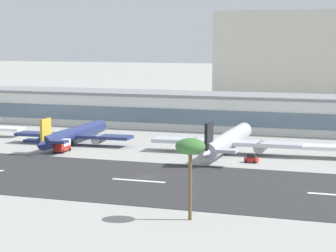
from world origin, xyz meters
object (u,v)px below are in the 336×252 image
Objects in this scene: airliner_gold_tail_gate_1 at (72,135)px; airliner_black_tail_gate_2 at (226,142)px; terminal_building at (204,111)px; service_box_truck_1 at (62,145)px; service_baggage_tug_0 at (251,158)px; palm_tree_3 at (190,149)px.

airliner_black_tail_gate_2 is (45.08, -0.64, 0.36)m from airliner_gold_tail_gate_1.
service_box_truck_1 is (-20.47, -61.56, -4.10)m from terminal_building.
service_box_truck_1 is (3.25, -11.91, -1.18)m from airliner_gold_tail_gate_1.
terminal_building is 68.11m from service_baggage_tug_0.
palm_tree_3 is at bearing -143.07° from airliner_gold_tail_gate_1.
service_baggage_tug_0 is at bearing -140.88° from airliner_black_tail_gate_2.
terminal_building is 65.00m from service_box_truck_1.
service_box_truck_1 is 0.45× the size of palm_tree_3.
airliner_black_tail_gate_2 is 8.17× the size of service_box_truck_1.
airliner_black_tail_gate_2 reaches higher than airliner_gold_tail_gate_1.
service_box_truck_1 is (-51.02, -0.88, 0.74)m from service_baggage_tug_0.
palm_tree_3 reaches higher than airliner_gold_tail_gate_1.
palm_tree_3 reaches higher than airliner_black_tail_gate_2.
terminal_building is at bearing -52.64° from service_baggage_tug_0.
service_baggage_tug_0 is (54.27, -11.03, -1.92)m from airliner_gold_tail_gate_1.
service_box_truck_1 is 78.67m from palm_tree_3.
airliner_black_tail_gate_2 reaches higher than service_box_truck_1.
service_box_truck_1 is (-41.84, -11.27, -1.54)m from airliner_black_tail_gate_2.
terminal_building is at bearing -28.53° from airliner_gold_tail_gate_1.
airliner_black_tail_gate_2 is at bearing -93.81° from airliner_gold_tail_gate_1.
service_baggage_tug_0 is 0.56× the size of service_box_truck_1.
terminal_building is at bearing 20.65° from airliner_black_tail_gate_2.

